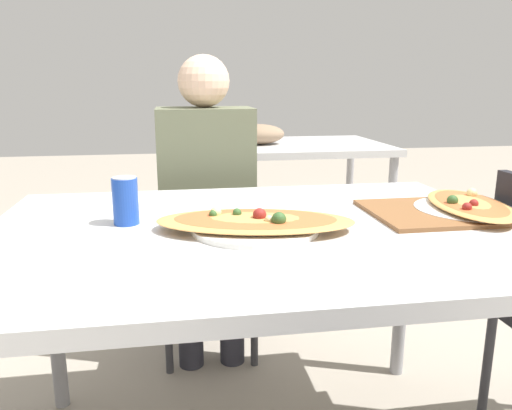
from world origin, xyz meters
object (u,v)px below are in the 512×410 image
at_px(pizza_main, 255,223).
at_px(pizza_second, 470,206).
at_px(chair_far_seated, 206,233).
at_px(soda_can, 125,201).
at_px(dining_table, 257,250).
at_px(person_seated, 207,188).

relative_size(pizza_main, pizza_second, 1.24).
xyz_separation_m(chair_far_seated, pizza_main, (0.07, -0.85, 0.28)).
bearing_deg(soda_can, dining_table, -13.83).
height_order(person_seated, pizza_second, person_seated).
height_order(dining_table, soda_can, soda_can).
bearing_deg(pizza_main, dining_table, 70.16).
relative_size(chair_far_seated, pizza_second, 2.01).
bearing_deg(dining_table, chair_far_seated, 95.89).
xyz_separation_m(person_seated, pizza_second, (0.70, -0.67, 0.06)).
distance_m(person_seated, soda_can, 0.68).
distance_m(person_seated, pizza_main, 0.75).
distance_m(soda_can, pizza_second, 0.96).
height_order(dining_table, person_seated, person_seated).
height_order(person_seated, soda_can, person_seated).
distance_m(person_seated, pizza_second, 0.97).
bearing_deg(dining_table, pizza_main, -109.84).
distance_m(chair_far_seated, soda_can, 0.85).
bearing_deg(pizza_main, person_seated, 95.72).
relative_size(dining_table, pizza_second, 3.20).
bearing_deg(pizza_second, chair_far_seated, 132.11).
bearing_deg(pizza_second, soda_can, 177.62).
bearing_deg(person_seated, pizza_main, 95.72).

